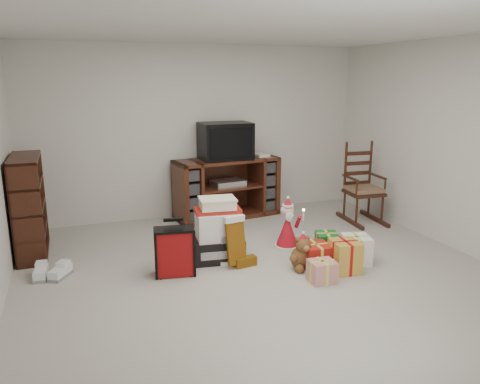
% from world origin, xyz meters
% --- Properties ---
extents(room, '(5.01, 5.01, 2.51)m').
position_xyz_m(room, '(0.00, 0.00, 1.25)').
color(room, '#A8A29A').
rests_on(room, ground).
extents(tv_stand, '(1.60, 0.74, 0.88)m').
position_xyz_m(tv_stand, '(0.33, 2.19, 0.44)').
color(tv_stand, '#441C13').
rests_on(tv_stand, floor).
extents(bookshelf, '(0.32, 0.95, 1.17)m').
position_xyz_m(bookshelf, '(-2.31, 1.56, 0.56)').
color(bookshelf, '#3B1A10').
rests_on(bookshelf, floor).
extents(rocking_chair, '(0.54, 0.82, 1.19)m').
position_xyz_m(rocking_chair, '(2.09, 1.34, 0.40)').
color(rocking_chair, '#3B1A10').
rests_on(rocking_chair, floor).
extents(gift_pile, '(0.61, 0.48, 0.71)m').
position_xyz_m(gift_pile, '(-0.31, 0.62, 0.31)').
color(gift_pile, black).
rests_on(gift_pile, floor).
extents(red_suitcase, '(0.42, 0.27, 0.60)m').
position_xyz_m(red_suitcase, '(-0.87, 0.37, 0.26)').
color(red_suitcase, maroon).
rests_on(red_suitcase, floor).
extents(stocking, '(0.29, 0.16, 0.59)m').
position_xyz_m(stocking, '(-0.20, 0.34, 0.29)').
color(stocking, '#0D6B0B').
rests_on(stocking, floor).
extents(teddy_bear, '(0.25, 0.22, 0.37)m').
position_xyz_m(teddy_bear, '(0.46, 0.05, 0.16)').
color(teddy_bear, brown).
rests_on(teddy_bear, floor).
extents(santa_figurine, '(0.31, 0.30, 0.64)m').
position_xyz_m(santa_figurine, '(0.59, 0.68, 0.25)').
color(santa_figurine, '#AE121F').
rests_on(santa_figurine, floor).
extents(mrs_claus_figurine, '(0.32, 0.30, 0.65)m').
position_xyz_m(mrs_claus_figurine, '(-0.25, 0.54, 0.25)').
color(mrs_claus_figurine, '#AE121F').
rests_on(mrs_claus_figurine, floor).
extents(sneaker_pair, '(0.41, 0.33, 0.11)m').
position_xyz_m(sneaker_pair, '(-2.11, 0.74, 0.05)').
color(sneaker_pair, white).
rests_on(sneaker_pair, floor).
extents(gift_cluster, '(0.82, 0.93, 0.28)m').
position_xyz_m(gift_cluster, '(0.82, -0.05, 0.14)').
color(gift_cluster, '#A41C12').
rests_on(gift_cluster, floor).
extents(crt_television, '(0.72, 0.53, 0.53)m').
position_xyz_m(crt_television, '(0.31, 2.18, 1.14)').
color(crt_television, black).
rests_on(crt_television, tv_stand).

